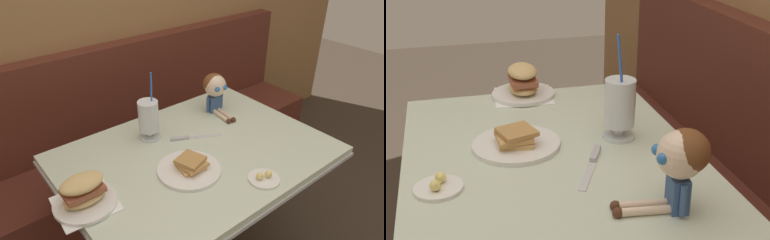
% 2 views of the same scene
% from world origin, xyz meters
% --- Properties ---
extents(wood_panel_wall, '(4.40, 0.08, 2.40)m').
position_xyz_m(wood_panel_wall, '(0.00, 1.05, 1.20)').
color(wood_panel_wall, olive).
rests_on(wood_panel_wall, ground).
extents(booth_bench, '(2.60, 0.48, 1.00)m').
position_xyz_m(booth_bench, '(0.00, 0.81, 0.33)').
color(booth_bench, '#512319').
rests_on(booth_bench, ground).
extents(diner_table, '(1.11, 0.81, 0.74)m').
position_xyz_m(diner_table, '(0.00, 0.18, 0.54)').
color(diner_table, beige).
rests_on(diner_table, ground).
extents(toast_plate, '(0.25, 0.25, 0.06)m').
position_xyz_m(toast_plate, '(-0.11, 0.09, 0.76)').
color(toast_plate, white).
rests_on(toast_plate, diner_table).
extents(milkshake_glass, '(0.10, 0.10, 0.32)m').
position_xyz_m(milkshake_glass, '(-0.09, 0.40, 0.84)').
color(milkshake_glass, silver).
rests_on(milkshake_glass, diner_table).
extents(sandwich_plate, '(0.22, 0.22, 0.12)m').
position_xyz_m(sandwich_plate, '(-0.50, 0.18, 0.79)').
color(sandwich_plate, white).
rests_on(sandwich_plate, diner_table).
extents(butter_saucer, '(0.12, 0.12, 0.04)m').
position_xyz_m(butter_saucer, '(0.08, -0.12, 0.75)').
color(butter_saucer, white).
rests_on(butter_saucer, diner_table).
extents(butter_knife, '(0.22, 0.12, 0.01)m').
position_xyz_m(butter_knife, '(0.03, 0.28, 0.74)').
color(butter_knife, silver).
rests_on(butter_knife, diner_table).
extents(seated_doll, '(0.12, 0.22, 0.20)m').
position_xyz_m(seated_doll, '(0.30, 0.40, 0.87)').
color(seated_doll, '#385689').
rests_on(seated_doll, diner_table).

